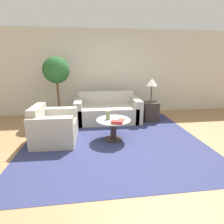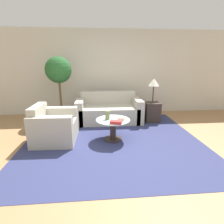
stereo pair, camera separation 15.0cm
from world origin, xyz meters
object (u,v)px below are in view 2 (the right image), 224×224
object	(u,v)px
sofa_main	(109,111)
bowl	(121,119)
armchair	(53,128)
table_lamp	(154,83)
vase	(108,115)
coffee_table	(113,127)
book_stack	(116,122)
potted_plant	(59,76)

from	to	relation	value
sofa_main	bowl	size ratio (longest dim) A/B	11.51
armchair	table_lamp	size ratio (longest dim) A/B	1.42
sofa_main	vase	bearing A→B (deg)	-95.12
coffee_table	vase	xyz separation A→B (m)	(-0.11, 0.03, 0.25)
book_stack	potted_plant	bearing A→B (deg)	147.42
coffee_table	table_lamp	xyz separation A→B (m)	(1.22, 1.16, 0.78)
coffee_table	book_stack	bearing A→B (deg)	-82.64
coffee_table	vase	bearing A→B (deg)	164.56
sofa_main	potted_plant	size ratio (longest dim) A/B	1.01
table_lamp	sofa_main	bearing A→B (deg)	172.89
vase	potted_plant	bearing A→B (deg)	130.79
armchair	vase	distance (m)	1.19
armchair	bowl	bearing A→B (deg)	-93.98
potted_plant	bowl	distance (m)	2.28
bowl	table_lamp	bearing A→B (deg)	49.19
potted_plant	sofa_main	bearing A→B (deg)	-6.71
armchair	potted_plant	xyz separation A→B (m)	(-0.07, 1.39, 0.96)
armchair	potted_plant	distance (m)	1.70
potted_plant	vase	bearing A→B (deg)	-49.21
armchair	potted_plant	bearing A→B (deg)	4.51
potted_plant	vase	xyz separation A→B (m)	(1.24, -1.43, -0.70)
vase	book_stack	xyz separation A→B (m)	(0.15, -0.29, -0.06)
table_lamp	potted_plant	distance (m)	2.59
sofa_main	potted_plant	distance (m)	1.67
sofa_main	table_lamp	bearing A→B (deg)	-7.11
sofa_main	book_stack	bearing A→B (deg)	-88.77
vase	sofa_main	bearing A→B (deg)	84.88
table_lamp	potted_plant	size ratio (longest dim) A/B	0.37
table_lamp	bowl	distance (m)	1.71
sofa_main	book_stack	size ratio (longest dim) A/B	7.11
table_lamp	potted_plant	bearing A→B (deg)	173.11
vase	armchair	bearing A→B (deg)	177.96
sofa_main	table_lamp	xyz separation A→B (m)	(1.22, -0.15, 0.79)
potted_plant	book_stack	distance (m)	2.34
table_lamp	vase	world-z (taller)	table_lamp
sofa_main	armchair	distance (m)	1.78
armchair	bowl	world-z (taller)	armchair
armchair	book_stack	xyz separation A→B (m)	(1.31, -0.33, 0.20)
sofa_main	vase	world-z (taller)	sofa_main
bowl	vase	bearing A→B (deg)	160.86
coffee_table	table_lamp	bearing A→B (deg)	43.52
armchair	book_stack	size ratio (longest dim) A/B	3.75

